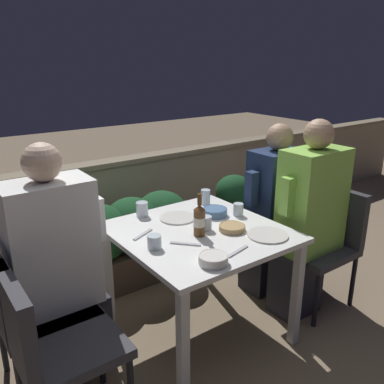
{
  "coord_description": "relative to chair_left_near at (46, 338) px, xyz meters",
  "views": [
    {
      "loc": [
        -1.34,
        -1.77,
        1.69
      ],
      "look_at": [
        0.0,
        0.07,
        0.93
      ],
      "focal_mm": 38.0,
      "sensor_mm": 36.0,
      "label": 1
    }
  ],
  "objects": [
    {
      "name": "plate_1",
      "position": [
        1.25,
        -0.13,
        0.21
      ],
      "size": [
        0.24,
        0.24,
        0.01
      ],
      "color": "silver",
      "rests_on": "dining_table"
    },
    {
      "name": "bowl_1",
      "position": [
        0.78,
        -0.2,
        0.24
      ],
      "size": [
        0.15,
        0.15,
        0.05
      ],
      "color": "silver",
      "rests_on": "dining_table"
    },
    {
      "name": "fork_1",
      "position": [
        0.8,
        0.06,
        0.21
      ],
      "size": [
        0.13,
        0.14,
        0.01
      ],
      "color": "silver",
      "rests_on": "dining_table"
    },
    {
      "name": "glass_cup_0",
      "position": [
        1.32,
        0.21,
        0.25
      ],
      "size": [
        0.07,
        0.07,
        0.08
      ],
      "color": "silver",
      "rests_on": "dining_table"
    },
    {
      "name": "glass_cup_4",
      "position": [
        1.01,
        0.15,
        0.25
      ],
      "size": [
        0.07,
        0.07,
        0.08
      ],
      "color": "silver",
      "rests_on": "dining_table"
    },
    {
      "name": "glass_cup_3",
      "position": [
        0.64,
        0.12,
        0.25
      ],
      "size": [
        0.08,
        0.08,
        0.08
      ],
      "color": "silver",
      "rests_on": "dining_table"
    },
    {
      "name": "ground_plane",
      "position": [
        0.97,
        0.17,
        -0.5
      ],
      "size": [
        16.0,
        16.0,
        0.0
      ],
      "primitive_type": "plane",
      "color": "#847056"
    },
    {
      "name": "chair_left_near",
      "position": [
        0.0,
        0.0,
        0.0
      ],
      "size": [
        0.47,
        0.47,
        0.83
      ],
      "color": "#333338",
      "rests_on": "ground_plane"
    },
    {
      "name": "fork_2",
      "position": [
        0.97,
        -0.18,
        0.21
      ],
      "size": [
        0.17,
        0.06,
        0.01
      ],
      "color": "silver",
      "rests_on": "dining_table"
    },
    {
      "name": "glass_cup_1",
      "position": [
        0.81,
        0.56,
        0.26
      ],
      "size": [
        0.08,
        0.08,
        0.09
      ],
      "color": "silver",
      "rests_on": "dining_table"
    },
    {
      "name": "chair_right_far",
      "position": [
        1.95,
        0.31,
        0.0
      ],
      "size": [
        0.47,
        0.47,
        0.83
      ],
      "color": "#333338",
      "rests_on": "ground_plane"
    },
    {
      "name": "person_green_blouse",
      "position": [
        1.73,
        -0.03,
        0.16
      ],
      "size": [
        0.5,
        0.26,
        1.33
      ],
      "color": "#282833",
      "rests_on": "ground_plane"
    },
    {
      "name": "person_white_polo",
      "position": [
        0.19,
        0.33,
        0.15
      ],
      "size": [
        0.5,
        0.26,
        1.31
      ],
      "color": "#282833",
      "rests_on": "ground_plane"
    },
    {
      "name": "planter_hedge",
      "position": [
        0.96,
        1.01,
        -0.13
      ],
      "size": [
        0.99,
        0.47,
        0.68
      ],
      "color": "brown",
      "rests_on": "ground_plane"
    },
    {
      "name": "bowl_2",
      "position": [
        1.2,
        0.3,
        0.24
      ],
      "size": [
        0.16,
        0.16,
        0.05
      ],
      "color": "#4C709E",
      "rests_on": "dining_table"
    },
    {
      "name": "parapet_wall",
      "position": [
        0.97,
        1.59,
        -0.08
      ],
      "size": [
        9.0,
        0.18,
        0.84
      ],
      "color": "gray",
      "rests_on": "ground_plane"
    },
    {
      "name": "plate_0",
      "position": [
        0.97,
        0.4,
        0.21
      ],
      "size": [
        0.23,
        0.23,
        0.01
      ],
      "color": "silver",
      "rests_on": "dining_table"
    },
    {
      "name": "glass_cup_2",
      "position": [
        1.28,
        0.5,
        0.26
      ],
      "size": [
        0.06,
        0.06,
        0.11
      ],
      "color": "silver",
      "rests_on": "dining_table"
    },
    {
      "name": "beer_bottle",
      "position": [
        0.93,
        0.11,
        0.31
      ],
      "size": [
        0.07,
        0.07,
        0.25
      ],
      "color": "brown",
      "rests_on": "dining_table"
    },
    {
      "name": "person_navy_jumper",
      "position": [
        1.75,
        0.31,
        0.13
      ],
      "size": [
        0.47,
        0.26,
        1.26
      ],
      "color": "#282833",
      "rests_on": "ground_plane"
    },
    {
      "name": "chair_left_far",
      "position": [
        -0.01,
        0.33,
        0.0
      ],
      "size": [
        0.47,
        0.47,
        0.83
      ],
      "color": "#333338",
      "rests_on": "ground_plane"
    },
    {
      "name": "fork_0",
      "position": [
        0.67,
        0.3,
        0.21
      ],
      "size": [
        0.16,
        0.09,
        0.01
      ],
      "color": "silver",
      "rests_on": "dining_table"
    },
    {
      "name": "chair_right_near",
      "position": [
        1.93,
        -0.03,
        0.0
      ],
      "size": [
        0.47,
        0.47,
        0.83
      ],
      "color": "#333338",
      "rests_on": "ground_plane"
    },
    {
      "name": "dining_table",
      "position": [
        0.97,
        0.17,
        0.12
      ],
      "size": [
        0.93,
        0.95,
        0.71
      ],
      "color": "white",
      "rests_on": "ground_plane"
    },
    {
      "name": "bowl_0",
      "position": [
        1.13,
        0.05,
        0.23
      ],
      "size": [
        0.16,
        0.16,
        0.03
      ],
      "color": "tan",
      "rests_on": "dining_table"
    },
    {
      "name": "potted_plant",
      "position": [
        1.99,
        0.99,
        -0.08
      ],
      "size": [
        0.34,
        0.34,
        0.69
      ],
      "color": "#9E5638",
      "rests_on": "ground_plane"
    }
  ]
}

